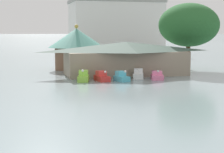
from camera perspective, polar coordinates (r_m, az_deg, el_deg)
pedal_boat_lime at (r=50.72m, az=-4.35°, el=-0.07°), size 2.08×3.10×1.74m
pedal_boat_red at (r=51.06m, az=-1.55°, el=-0.08°), size 1.79×3.09×1.49m
pedal_boat_cyan at (r=50.68m, az=1.43°, el=-0.11°), size 1.96×2.55×1.56m
pedal_boat_white at (r=53.64m, az=4.01°, el=0.29°), size 2.11×2.60×1.54m
pedal_boat_pink at (r=53.29m, az=6.85°, el=0.09°), size 2.37×3.27×1.41m
boathouse at (r=57.81m, az=2.09°, el=2.87°), size 19.69×8.36×5.12m
green_roof_pavilion at (r=66.73m, az=-5.39°, el=4.56°), size 9.90×9.90×7.89m
shoreline_tree_right at (r=66.87m, az=11.55°, el=7.66°), size 10.46×10.46×11.55m
background_building_block at (r=115.78m, az=0.53°, el=7.54°), size 27.24×15.65×16.09m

